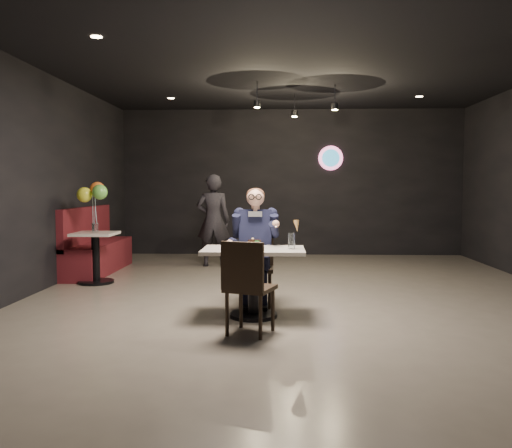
{
  "coord_description": "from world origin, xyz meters",
  "views": [
    {
      "loc": [
        -0.28,
        -6.75,
        1.42
      ],
      "look_at": [
        -0.54,
        -0.34,
        0.97
      ],
      "focal_mm": 38.0,
      "sensor_mm": 36.0,
      "label": 1
    }
  ],
  "objects_px": {
    "chair_far": "(256,267)",
    "booth_bench": "(98,240)",
    "seated_man": "(256,246)",
    "side_table": "(96,258)",
    "balloon_vase": "(95,228)",
    "main_table": "(253,283)",
    "passerby": "(213,220)",
    "sundae_glass": "(292,241)",
    "chair_near": "(250,286)"
  },
  "relations": [
    {
      "from": "sundae_glass",
      "to": "booth_bench",
      "type": "height_order",
      "value": "booth_bench"
    },
    {
      "from": "sundae_glass",
      "to": "side_table",
      "type": "bearing_deg",
      "value": 144.9
    },
    {
      "from": "main_table",
      "to": "chair_near",
      "type": "height_order",
      "value": "chair_near"
    },
    {
      "from": "chair_far",
      "to": "booth_bench",
      "type": "xyz_separation_m",
      "value": [
        -2.71,
        2.41,
        0.08
      ]
    },
    {
      "from": "chair_far",
      "to": "booth_bench",
      "type": "height_order",
      "value": "booth_bench"
    },
    {
      "from": "balloon_vase",
      "to": "main_table",
      "type": "bearing_deg",
      "value": -39.14
    },
    {
      "from": "chair_near",
      "to": "sundae_glass",
      "type": "xyz_separation_m",
      "value": [
        0.41,
        0.64,
        0.38
      ]
    },
    {
      "from": "seated_man",
      "to": "balloon_vase",
      "type": "height_order",
      "value": "seated_man"
    },
    {
      "from": "sundae_glass",
      "to": "side_table",
      "type": "relative_size",
      "value": 0.23
    },
    {
      "from": "balloon_vase",
      "to": "chair_far",
      "type": "bearing_deg",
      "value": -30.34
    },
    {
      "from": "seated_man",
      "to": "passerby",
      "type": "bearing_deg",
      "value": 105.54
    },
    {
      "from": "chair_far",
      "to": "seated_man",
      "type": "distance_m",
      "value": 0.26
    },
    {
      "from": "seated_man",
      "to": "booth_bench",
      "type": "xyz_separation_m",
      "value": [
        -2.71,
        2.41,
        -0.18
      ]
    },
    {
      "from": "balloon_vase",
      "to": "chair_near",
      "type": "bearing_deg",
      "value": -47.49
    },
    {
      "from": "main_table",
      "to": "chair_far",
      "type": "bearing_deg",
      "value": 90.0
    },
    {
      "from": "chair_far",
      "to": "sundae_glass",
      "type": "xyz_separation_m",
      "value": [
        0.41,
        -0.57,
        0.38
      ]
    },
    {
      "from": "main_table",
      "to": "booth_bench",
      "type": "height_order",
      "value": "booth_bench"
    },
    {
      "from": "booth_bench",
      "to": "main_table",
      "type": "bearing_deg",
      "value": -47.55
    },
    {
      "from": "seated_man",
      "to": "balloon_vase",
      "type": "xyz_separation_m",
      "value": [
        -2.41,
        1.41,
        0.1
      ]
    },
    {
      "from": "main_table",
      "to": "seated_man",
      "type": "bearing_deg",
      "value": 90.0
    },
    {
      "from": "sundae_glass",
      "to": "main_table",
      "type": "bearing_deg",
      "value": 176.9
    },
    {
      "from": "main_table",
      "to": "passerby",
      "type": "bearing_deg",
      "value": 103.33
    },
    {
      "from": "seated_man",
      "to": "main_table",
      "type": "bearing_deg",
      "value": -90.0
    },
    {
      "from": "seated_man",
      "to": "side_table",
      "type": "xyz_separation_m",
      "value": [
        -2.41,
        1.41,
        -0.35
      ]
    },
    {
      "from": "sundae_glass",
      "to": "booth_bench",
      "type": "xyz_separation_m",
      "value": [
        -3.12,
        2.98,
        -0.29
      ]
    },
    {
      "from": "balloon_vase",
      "to": "passerby",
      "type": "bearing_deg",
      "value": 49.04
    },
    {
      "from": "chair_near",
      "to": "passerby",
      "type": "xyz_separation_m",
      "value": [
        -0.88,
        4.38,
        0.36
      ]
    },
    {
      "from": "chair_far",
      "to": "seated_man",
      "type": "height_order",
      "value": "seated_man"
    },
    {
      "from": "chair_far",
      "to": "chair_near",
      "type": "xyz_separation_m",
      "value": [
        0.0,
        -1.22,
        0.0
      ]
    },
    {
      "from": "chair_far",
      "to": "balloon_vase",
      "type": "xyz_separation_m",
      "value": [
        -2.41,
        1.41,
        0.36
      ]
    },
    {
      "from": "main_table",
      "to": "passerby",
      "type": "height_order",
      "value": "passerby"
    },
    {
      "from": "side_table",
      "to": "passerby",
      "type": "height_order",
      "value": "passerby"
    },
    {
      "from": "booth_bench",
      "to": "side_table",
      "type": "distance_m",
      "value": 1.06
    },
    {
      "from": "chair_far",
      "to": "seated_man",
      "type": "bearing_deg",
      "value": 0.0
    },
    {
      "from": "chair_far",
      "to": "passerby",
      "type": "xyz_separation_m",
      "value": [
        -0.88,
        3.17,
        0.36
      ]
    },
    {
      "from": "seated_man",
      "to": "side_table",
      "type": "relative_size",
      "value": 1.94
    },
    {
      "from": "main_table",
      "to": "balloon_vase",
      "type": "xyz_separation_m",
      "value": [
        -2.41,
        1.96,
        0.45
      ]
    },
    {
      "from": "chair_near",
      "to": "seated_man",
      "type": "relative_size",
      "value": 0.64
    },
    {
      "from": "seated_man",
      "to": "side_table",
      "type": "height_order",
      "value": "seated_man"
    },
    {
      "from": "seated_man",
      "to": "booth_bench",
      "type": "relative_size",
      "value": 0.67
    },
    {
      "from": "chair_far",
      "to": "side_table",
      "type": "distance_m",
      "value": 2.79
    },
    {
      "from": "side_table",
      "to": "balloon_vase",
      "type": "distance_m",
      "value": 0.45
    },
    {
      "from": "chair_far",
      "to": "chair_near",
      "type": "relative_size",
      "value": 1.0
    },
    {
      "from": "side_table",
      "to": "chair_near",
      "type": "bearing_deg",
      "value": -47.49
    },
    {
      "from": "main_table",
      "to": "sundae_glass",
      "type": "distance_m",
      "value": 0.62
    },
    {
      "from": "chair_far",
      "to": "balloon_vase",
      "type": "bearing_deg",
      "value": 149.66
    },
    {
      "from": "main_table",
      "to": "balloon_vase",
      "type": "distance_m",
      "value": 3.13
    },
    {
      "from": "main_table",
      "to": "side_table",
      "type": "xyz_separation_m",
      "value": [
        -2.41,
        1.96,
        -0.0
      ]
    },
    {
      "from": "sundae_glass",
      "to": "balloon_vase",
      "type": "xyz_separation_m",
      "value": [
        -2.82,
        1.98,
        -0.02
      ]
    },
    {
      "from": "chair_far",
      "to": "main_table",
      "type": "bearing_deg",
      "value": -90.0
    }
  ]
}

